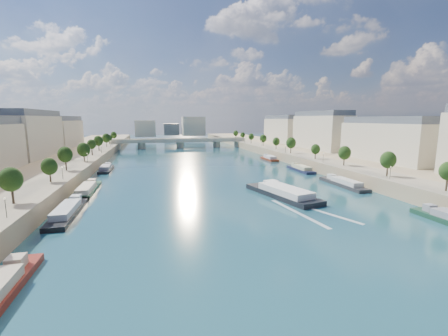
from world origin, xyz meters
TOP-DOWN VIEW (x-y plane):
  - ground at (0.00, 100.00)m, footprint 700.00×700.00m
  - quay_left at (-72.00, 100.00)m, footprint 44.00×520.00m
  - quay_right at (72.00, 100.00)m, footprint 44.00×520.00m
  - pave_left at (-57.00, 100.00)m, footprint 14.00×520.00m
  - pave_right at (57.00, 100.00)m, footprint 14.00×520.00m
  - trees_left at (-55.00, 102.00)m, footprint 4.80×268.80m
  - trees_right at (55.00, 110.00)m, footprint 4.80×268.80m
  - lamps_left at (-52.50, 90.00)m, footprint 0.36×200.36m
  - lamps_right at (52.50, 105.00)m, footprint 0.36×200.36m
  - buildings_left at (-85.00, 112.00)m, footprint 16.00×226.00m
  - buildings_right at (85.00, 112.00)m, footprint 16.00×226.00m
  - skyline at (3.19, 319.52)m, footprint 79.00×42.00m
  - bridge at (0.00, 221.84)m, footprint 112.00×12.00m
  - tour_barge at (16.78, 50.33)m, footprint 15.57×31.27m
  - wake at (16.78, 33.79)m, footprint 13.76×25.96m
  - moored_barges_left at (-45.50, 40.82)m, footprint 5.00×164.98m
  - moored_barges_right at (45.50, 55.77)m, footprint 5.00×162.38m

SIDE VIEW (x-z plane):
  - ground at x=0.00m, z-range 0.00..0.00m
  - wake at x=16.78m, z-range 0.00..0.04m
  - moored_barges_left at x=-45.50m, z-range -0.96..2.64m
  - moored_barges_right at x=45.50m, z-range -0.96..2.64m
  - tour_barge at x=16.78m, z-range -0.86..3.22m
  - quay_left at x=-72.00m, z-range 0.00..5.00m
  - quay_right at x=72.00m, z-range 0.00..5.00m
  - pave_left at x=-57.00m, z-range 5.00..5.10m
  - pave_right at x=57.00m, z-range 5.00..5.10m
  - bridge at x=0.00m, z-range 1.01..9.16m
  - lamps_left at x=-52.50m, z-range 5.64..9.92m
  - lamps_right at x=52.50m, z-range 5.64..9.92m
  - trees_left at x=-55.00m, z-range 6.35..14.61m
  - trees_right at x=55.00m, z-range 6.35..14.61m
  - skyline at x=3.19m, z-range 3.66..25.66m
  - buildings_left at x=-85.00m, z-range 4.85..28.05m
  - buildings_right at x=85.00m, z-range 4.85..28.05m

